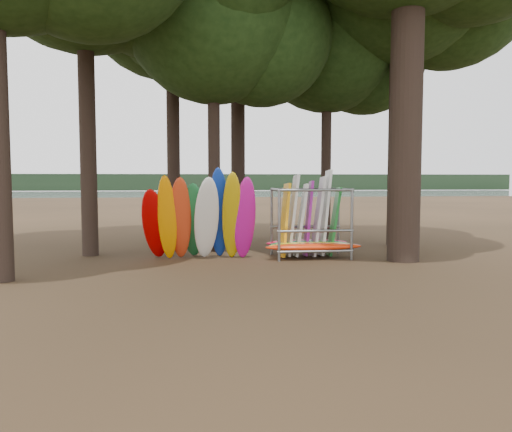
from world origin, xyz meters
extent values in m
plane|color=#47331E|center=(0.00, 0.00, 0.00)|extent=(120.00, 120.00, 0.00)
plane|color=gray|center=(0.00, 60.00, 0.00)|extent=(160.00, 160.00, 0.00)
cube|color=black|center=(0.00, 110.00, 2.00)|extent=(160.00, 4.00, 4.00)
cylinder|color=black|center=(-5.99, 3.00, 6.38)|extent=(0.54, 0.54, 12.76)
cylinder|color=black|center=(-3.27, 5.71, 6.07)|extent=(0.51, 0.51, 12.13)
cylinder|color=black|center=(-0.57, 7.21, 5.89)|extent=(0.60, 0.60, 11.77)
ellipsoid|color=black|center=(-0.57, 7.21, 10.01)|extent=(8.66, 8.66, 7.53)
cylinder|color=black|center=(3.13, 6.44, 5.10)|extent=(0.42, 0.42, 10.21)
ellipsoid|color=black|center=(3.13, 6.44, 8.67)|extent=(7.51, 7.51, 6.53)
cylinder|color=black|center=(-1.75, 3.55, 4.95)|extent=(0.43, 0.43, 9.90)
ellipsoid|color=black|center=(-1.75, 3.55, 8.41)|extent=(7.29, 7.29, 6.34)
cylinder|color=black|center=(5.28, 4.27, 6.60)|extent=(0.53, 0.53, 13.20)
cylinder|color=black|center=(4.10, 0.60, 7.24)|extent=(1.00, 1.00, 14.49)
ellipsoid|color=#B40303|center=(-3.72, 1.68, 1.15)|extent=(0.95, 1.62, 2.43)
ellipsoid|color=orange|center=(-3.31, 1.41, 1.35)|extent=(0.68, 1.39, 2.81)
ellipsoid|color=red|center=(-2.90, 1.53, 1.33)|extent=(0.72, 1.59, 2.79)
ellipsoid|color=#1F6F38|center=(-2.50, 1.74, 1.23)|extent=(0.77, 1.76, 2.62)
ellipsoid|color=white|center=(-2.09, 1.42, 1.33)|extent=(0.92, 1.74, 2.80)
ellipsoid|color=navy|center=(-1.68, 1.71, 1.48)|extent=(0.75, 1.39, 3.04)
ellipsoid|color=#B18D09|center=(-1.27, 1.47, 1.41)|extent=(0.69, 1.22, 2.90)
ellipsoid|color=#AC0F7C|center=(-0.86, 1.47, 1.33)|extent=(0.80, 1.05, 2.73)
ellipsoid|color=#F0350D|center=(1.34, 1.13, 0.42)|extent=(3.15, 0.55, 0.24)
ellipsoid|color=yellow|center=(1.34, 1.45, 0.42)|extent=(2.82, 0.55, 0.24)
ellipsoid|color=#19743C|center=(1.34, 1.83, 0.42)|extent=(2.66, 0.55, 0.24)
ellipsoid|color=red|center=(1.34, 2.15, 0.42)|extent=(2.81, 0.55, 0.24)
cube|color=#FFA80D|center=(0.49, 1.75, 1.22)|extent=(0.37, 0.79, 2.46)
cube|color=silver|center=(0.77, 1.91, 1.36)|extent=(0.47, 0.80, 2.74)
cube|color=silver|center=(1.05, 1.82, 1.21)|extent=(0.50, 0.75, 2.45)
cube|color=#92188E|center=(1.34, 1.96, 1.25)|extent=(0.38, 0.76, 2.54)
cube|color=silver|center=(1.62, 1.76, 1.33)|extent=(0.48, 0.78, 2.69)
cube|color=white|center=(1.90, 1.95, 1.44)|extent=(0.41, 0.80, 2.91)
cube|color=#186F24|center=(2.19, 1.82, 1.15)|extent=(0.49, 0.74, 2.33)
camera|label=1|loc=(-2.45, -14.39, 2.56)|focal=35.00mm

